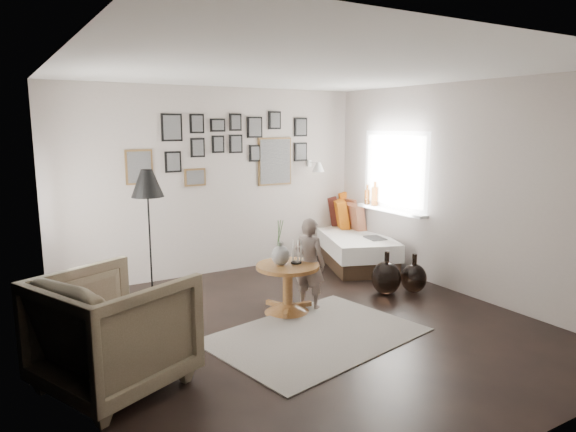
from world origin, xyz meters
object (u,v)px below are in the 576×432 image
floor_lamp (147,188)px  demijohn_large (386,278)px  pedestal_table (288,290)px  demijohn_small (414,278)px  armchair (114,331)px  child (309,263)px  daybed (347,240)px  vase (280,252)px  magazine_basket (121,373)px

floor_lamp → demijohn_large: (2.59, -1.19, -1.16)m
pedestal_table → demijohn_small: bearing=-7.3°
armchair → demijohn_large: size_ratio=1.90×
armchair → child: 2.45m
daybed → child: bearing=-118.0°
pedestal_table → vase: bearing=166.0°
pedestal_table → daybed: 2.46m
daybed → magazine_basket: bearing=-128.9°
magazine_basket → child: 2.52m
vase → demijohn_large: vase is taller
vase → child: 0.42m
daybed → armchair: size_ratio=2.14×
armchair → magazine_basket: 0.33m
armchair → floor_lamp: bearing=-48.0°
demijohn_small → pedestal_table: bearing=172.7°
pedestal_table → magazine_basket: bearing=-156.9°
pedestal_table → floor_lamp: (-1.22, 1.09, 1.11)m
daybed → demijohn_small: size_ratio=4.45×
vase → magazine_basket: bearing=-155.5°
vase → armchair: size_ratio=0.48×
demijohn_large → child: bearing=174.2°
magazine_basket → floor_lamp: bearing=67.3°
pedestal_table → daybed: daybed is taller
demijohn_large → demijohn_small: size_ratio=1.10×
daybed → demijohn_small: daybed is taller
pedestal_table → demijohn_large: size_ratio=1.29×
armchair → demijohn_large: bearing=-103.3°
armchair → demijohn_small: (3.75, 0.50, -0.29)m
vase → child: size_ratio=0.48×
vase → demijohn_large: 1.53m
floor_lamp → magazine_basket: bearing=-112.7°
child → vase: bearing=59.0°
magazine_basket → demijohn_small: size_ratio=0.71×
pedestal_table → vase: vase is taller
vase → pedestal_table: bearing=-14.0°
demijohn_large → child: (-1.07, 0.11, 0.31)m
demijohn_large → floor_lamp: bearing=155.4°
pedestal_table → floor_lamp: bearing=138.3°
armchair → child: bearing=-96.3°
armchair → child: size_ratio=0.99×
daybed → demijohn_small: 1.72m
vase → floor_lamp: size_ratio=0.32×
pedestal_table → child: (0.30, 0.01, 0.27)m
floor_lamp → demijohn_large: 3.07m
vase → child: (0.38, -0.01, -0.18)m
demijohn_large → armchair: bearing=-169.7°
vase → armchair: 2.11m
magazine_basket → child: (2.33, 0.88, 0.35)m
daybed → pedestal_table: bearing=-122.4°
daybed → floor_lamp: bearing=-152.4°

